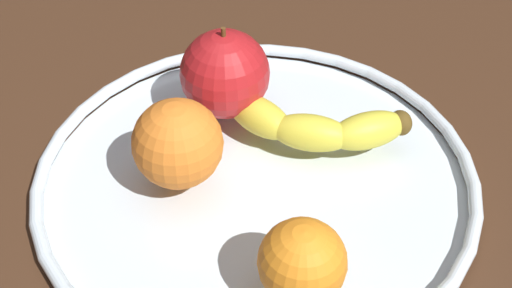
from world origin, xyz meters
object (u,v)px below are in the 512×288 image
Objects in this scene: orange_front_right at (178,144)px; orange_back_right at (302,262)px; fruit_bowl at (256,176)px; apple at (225,74)px; banana at (316,126)px.

orange_back_right is (14.11, -6.14, -0.60)cm from orange_front_right.
apple is (-6.31, 6.09, 5.07)cm from fruit_bowl.
orange_back_right is (8.70, -9.86, 4.14)cm from fruit_bowl.
fruit_bowl is 4.27× the size of apple.
orange_back_right is (5.60, -15.70, 1.58)cm from banana.
orange_front_right reaches higher than banana.
apple is (-9.41, 0.25, 2.51)cm from banana.
apple is 21.92cm from orange_back_right.
fruit_bowl is 5.08× the size of orange_front_right.
orange_front_right reaches higher than fruit_bowl.
banana is 12.98cm from orange_front_right.
fruit_bowl is at bearing 131.42° from orange_back_right.
banana is 9.74cm from apple.
banana is (3.10, 5.84, 2.56)cm from fruit_bowl.
banana is at bearing 62.02° from fruit_bowl.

